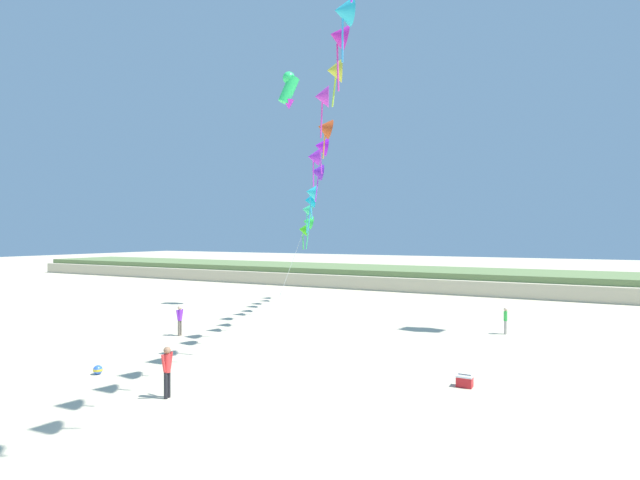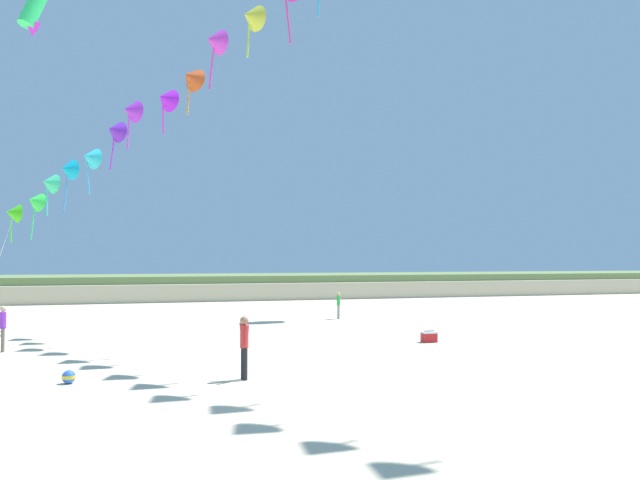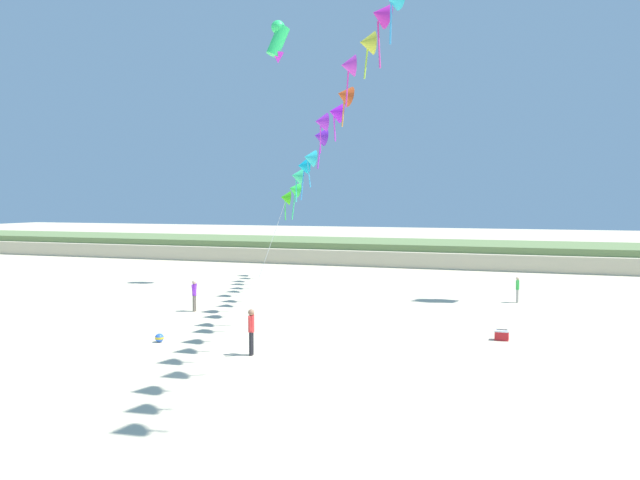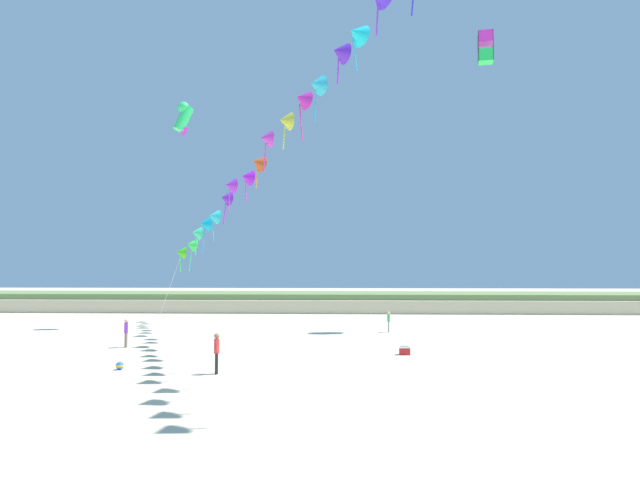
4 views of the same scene
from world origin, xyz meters
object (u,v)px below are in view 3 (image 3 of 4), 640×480
(person_mid_center, at_px, (251,329))
(beach_ball, at_px, (159,338))
(person_near_left, at_px, (518,288))
(large_kite_low_lead, at_px, (278,40))
(person_near_right, at_px, (194,293))
(beach_cooler, at_px, (502,335))

(person_mid_center, height_order, beach_ball, person_mid_center)
(person_near_left, height_order, large_kite_low_lead, large_kite_low_lead)
(person_near_right, relative_size, person_mid_center, 0.95)
(large_kite_low_lead, height_order, beach_ball, large_kite_low_lead)
(person_near_right, height_order, person_mid_center, person_mid_center)
(person_near_left, distance_m, person_near_right, 18.13)
(person_near_right, relative_size, beach_cooler, 2.87)
(person_mid_center, bearing_deg, person_near_left, 63.11)
(person_near_left, distance_m, beach_cooler, 10.97)
(large_kite_low_lead, relative_size, beach_cooler, 4.98)
(beach_cooler, height_order, beach_ball, beach_cooler)
(person_near_right, xyz_separation_m, beach_ball, (2.59, -7.25, -0.78))
(person_near_left, height_order, beach_cooler, person_near_left)
(person_near_right, height_order, large_kite_low_lead, large_kite_low_lead)
(beach_cooler, bearing_deg, large_kite_low_lead, 139.02)
(beach_cooler, bearing_deg, person_near_left, 90.29)
(person_near_left, bearing_deg, person_near_right, -150.60)
(person_near_right, xyz_separation_m, person_mid_center, (7.18, -8.09, 0.06))
(beach_cooler, bearing_deg, person_near_right, 172.64)
(large_kite_low_lead, distance_m, beach_cooler, 27.07)
(person_near_right, bearing_deg, beach_ball, -70.32)
(person_near_right, distance_m, beach_cooler, 16.00)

